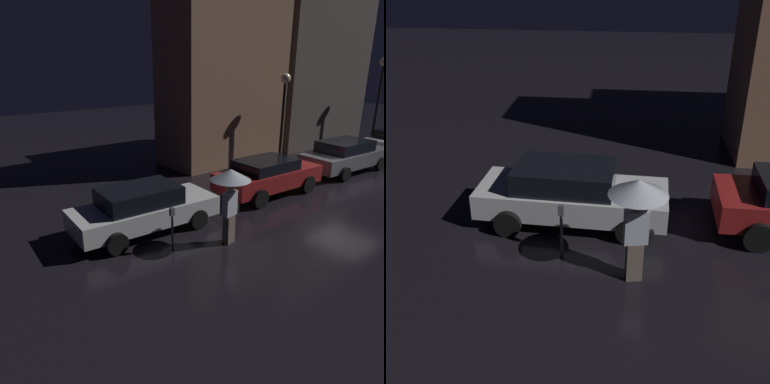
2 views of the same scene
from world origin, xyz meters
The scene contains 3 objects.
parked_car_white centered at (-8.82, 1.43, 0.74)m, with size 4.44×1.91×1.41m.
pedestrian_with_umbrella centered at (-7.31, -0.68, 1.72)m, with size 1.11×1.11×2.16m.
parking_meter centered at (-8.81, -0.08, 0.76)m, with size 0.12×0.10×1.23m.
Camera 2 is at (-7.51, -8.41, 5.84)m, focal length 45.00 mm.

